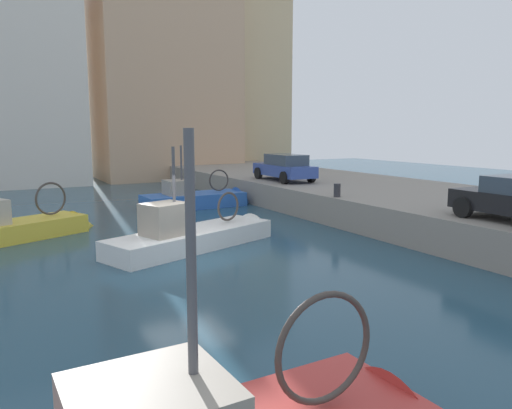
{
  "coord_description": "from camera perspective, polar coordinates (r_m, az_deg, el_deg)",
  "views": [
    {
      "loc": [
        -5.17,
        -13.99,
        3.93
      ],
      "look_at": [
        3.43,
        1.77,
        1.2
      ],
      "focal_mm": 34.57,
      "sensor_mm": 36.0,
      "label": 1
    }
  ],
  "objects": [
    {
      "name": "fishing_boat_white",
      "position": [
        16.96,
        -6.52,
        -4.37
      ],
      "size": [
        7.11,
        3.97,
        4.19
      ],
      "color": "white",
      "rests_on": "ground"
    },
    {
      "name": "mooring_bollard_north",
      "position": [
        20.46,
        9.37,
        1.64
      ],
      "size": [
        0.28,
        0.28,
        0.55
      ],
      "primitive_type": "cylinder",
      "color": "#2D2D33",
      "rests_on": "quay_wall"
    },
    {
      "name": "water_surface",
      "position": [
        15.43,
        -8.11,
        -6.2
      ],
      "size": [
        80.0,
        80.0,
        0.0
      ],
      "primitive_type": "plane",
      "color": "navy",
      "rests_on": "ground"
    },
    {
      "name": "waterfront_building_central",
      "position": [
        46.68,
        -3.62,
        13.67
      ],
      "size": [
        10.64,
        7.19,
        16.03
      ],
      "color": "#D1B284",
      "rests_on": "ground"
    },
    {
      "name": "waterfront_building_east_mid",
      "position": [
        39.16,
        -25.44,
        12.36
      ],
      "size": [
        8.11,
        6.78,
        14.01
      ],
      "color": "silver",
      "rests_on": "ground"
    },
    {
      "name": "waterfront_building_west_mid",
      "position": [
        42.45,
        -10.72,
        16.28
      ],
      "size": [
        11.33,
        8.27,
        19.31
      ],
      "color": "tan",
      "rests_on": "ground"
    },
    {
      "name": "quay_wall",
      "position": [
        22.02,
        21.11,
        -0.64
      ],
      "size": [
        9.0,
        56.0,
        1.2
      ],
      "primitive_type": "cube",
      "color": "gray",
      "rests_on": "ground"
    },
    {
      "name": "fishing_boat_blue",
      "position": [
        25.59,
        -6.4,
        -0.05
      ],
      "size": [
        6.02,
        2.27,
        4.05
      ],
      "color": "#2D60B7",
      "rests_on": "ground"
    },
    {
      "name": "parked_car_blue",
      "position": [
        26.65,
        3.31,
        4.32
      ],
      "size": [
        1.99,
        4.4,
        1.43
      ],
      "color": "#334C9E",
      "rests_on": "quay_wall"
    },
    {
      "name": "fishing_boat_yellow",
      "position": [
        20.0,
        -24.91,
        -3.17
      ],
      "size": [
        5.64,
        3.72,
        3.79
      ],
      "color": "gold",
      "rests_on": "ground"
    }
  ]
}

